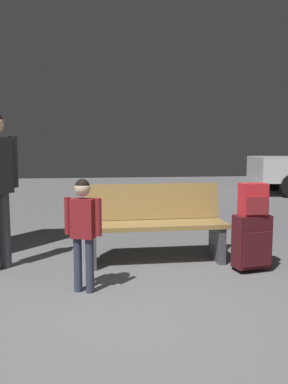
{
  "coord_description": "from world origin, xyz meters",
  "views": [
    {
      "loc": [
        -0.3,
        -2.89,
        1.37
      ],
      "look_at": [
        0.22,
        1.3,
        0.85
      ],
      "focal_mm": 37.84,
      "sensor_mm": 36.0,
      "label": 1
    }
  ],
  "objects_px": {
    "bench": "(155,224)",
    "child": "(83,223)",
    "backpack_bright": "(253,200)",
    "suitcase": "(252,242)"
  },
  "relations": [
    {
      "from": "bench",
      "to": "child",
      "type": "height_order",
      "value": "child"
    },
    {
      "from": "backpack_bright",
      "to": "child",
      "type": "relative_size",
      "value": 0.33
    },
    {
      "from": "bench",
      "to": "backpack_bright",
      "type": "relative_size",
      "value": 4.74
    },
    {
      "from": "bench",
      "to": "suitcase",
      "type": "distance_m",
      "value": 1.09
    },
    {
      "from": "bench",
      "to": "child",
      "type": "xyz_separation_m",
      "value": [
        -0.79,
        -0.89,
        0.2
      ]
    },
    {
      "from": "suitcase",
      "to": "child",
      "type": "distance_m",
      "value": 1.84
    },
    {
      "from": "suitcase",
      "to": "backpack_bright",
      "type": "height_order",
      "value": "backpack_bright"
    },
    {
      "from": "bench",
      "to": "child",
      "type": "distance_m",
      "value": 1.21
    },
    {
      "from": "child",
      "to": "bench",
      "type": "bearing_deg",
      "value": 48.16
    },
    {
      "from": "suitcase",
      "to": "backpack_bright",
      "type": "xyz_separation_m",
      "value": [
        -0.0,
        -0.0,
        0.45
      ]
    }
  ]
}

